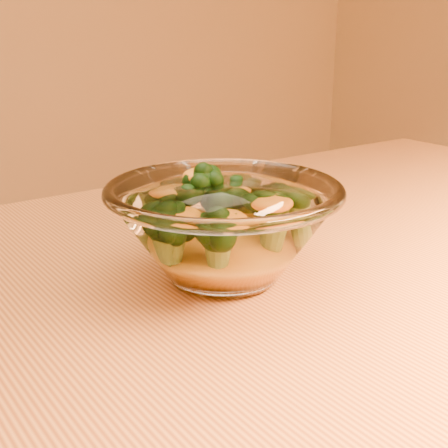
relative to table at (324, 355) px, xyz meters
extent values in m
cube|color=#C7833B|center=(0.00, 0.00, 0.08)|extent=(1.20, 0.80, 0.04)
cylinder|color=brown|center=(0.54, 0.34, -0.30)|extent=(0.06, 0.06, 0.71)
ellipsoid|color=white|center=(-0.10, 0.04, 0.11)|extent=(0.10, 0.10, 0.02)
torus|color=white|center=(-0.10, 0.04, 0.19)|extent=(0.22, 0.22, 0.01)
ellipsoid|color=orange|center=(-0.10, 0.04, 0.13)|extent=(0.12, 0.12, 0.03)
camera|label=1|loc=(-0.41, -0.40, 0.33)|focal=50.00mm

